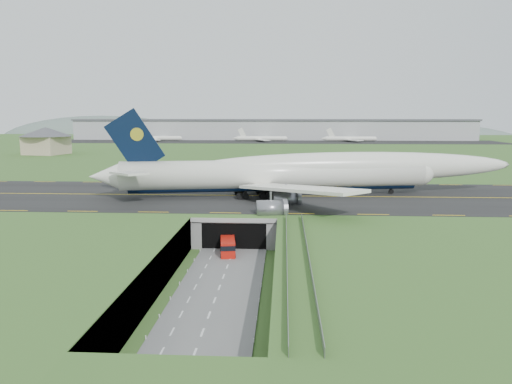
{
  "coord_description": "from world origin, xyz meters",
  "views": [
    {
      "loc": [
        9.12,
        -81.26,
        24.73
      ],
      "look_at": [
        3.42,
        20.0,
        9.03
      ],
      "focal_mm": 35.0,
      "sensor_mm": 36.0,
      "label": 1
    }
  ],
  "objects": [
    {
      "name": "cargo_terminal",
      "position": [
        -0.11,
        299.41,
        13.96
      ],
      "size": [
        320.0,
        67.0,
        15.6
      ],
      "color": "#B2B2B2",
      "rests_on": "ground"
    },
    {
      "name": "jumbo_jet",
      "position": [
        14.11,
        33.72,
        11.62
      ],
      "size": [
        98.59,
        62.04,
        20.84
      ],
      "rotation": [
        0.0,
        0.0,
        0.18
      ],
      "color": "white",
      "rests_on": "ground"
    },
    {
      "name": "airfield_deck",
      "position": [
        0.0,
        0.0,
        3.0
      ],
      "size": [
        800.0,
        800.0,
        6.0
      ],
      "primitive_type": "cube",
      "color": "gray",
      "rests_on": "ground"
    },
    {
      "name": "shuttle_tram",
      "position": [
        -0.74,
        4.51,
        1.54
      ],
      "size": [
        3.41,
        7.04,
        2.78
      ],
      "rotation": [
        0.0,
        0.0,
        0.13
      ],
      "color": "red",
      "rests_on": "ground"
    },
    {
      "name": "guideway",
      "position": [
        11.0,
        -19.11,
        5.32
      ],
      "size": [
        3.0,
        53.0,
        7.05
      ],
      "color": "#A8A8A3",
      "rests_on": "ground"
    },
    {
      "name": "trench_road",
      "position": [
        0.0,
        -7.5,
        0.1
      ],
      "size": [
        12.0,
        75.0,
        0.2
      ],
      "primitive_type": "cube",
      "color": "slate",
      "rests_on": "ground"
    },
    {
      "name": "service_building",
      "position": [
        -104.3,
        151.26,
        13.71
      ],
      "size": [
        28.08,
        28.08,
        13.01
      ],
      "rotation": [
        0.0,
        0.0,
        -0.2
      ],
      "color": "tan",
      "rests_on": "ground"
    },
    {
      "name": "ground",
      "position": [
        0.0,
        0.0,
        0.0
      ],
      "size": [
        900.0,
        900.0,
        0.0
      ],
      "primitive_type": "plane",
      "color": "#355E25",
      "rests_on": "ground"
    },
    {
      "name": "taxiway",
      "position": [
        0.0,
        33.0,
        6.09
      ],
      "size": [
        800.0,
        44.0,
        0.18
      ],
      "primitive_type": "cube",
      "color": "black",
      "rests_on": "airfield_deck"
    },
    {
      "name": "tunnel_portal",
      "position": [
        0.0,
        16.71,
        3.33
      ],
      "size": [
        17.0,
        22.3,
        6.0
      ],
      "color": "gray",
      "rests_on": "ground"
    },
    {
      "name": "distant_hills",
      "position": [
        64.38,
        430.0,
        -4.0
      ],
      "size": [
        700.0,
        91.0,
        60.0
      ],
      "color": "slate",
      "rests_on": "ground"
    }
  ]
}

